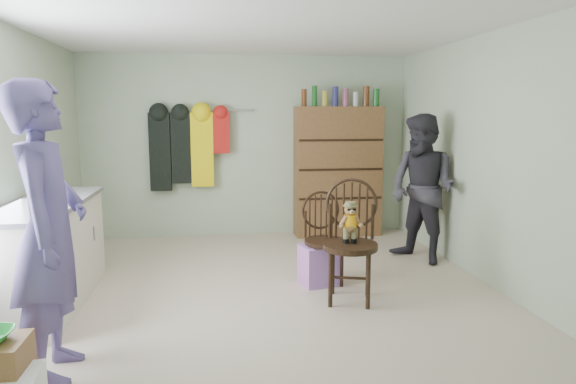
{
  "coord_description": "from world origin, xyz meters",
  "views": [
    {
      "loc": [
        -0.44,
        -4.68,
        1.71
      ],
      "look_at": [
        0.25,
        0.2,
        0.95
      ],
      "focal_mm": 32.0,
      "sensor_mm": 36.0,
      "label": 1
    }
  ],
  "objects": [
    {
      "name": "ground_plane",
      "position": [
        0.0,
        0.0,
        0.0
      ],
      "size": [
        5.0,
        5.0,
        0.0
      ],
      "primitive_type": "plane",
      "color": "beige",
      "rests_on": "ground"
    },
    {
      "name": "room_walls",
      "position": [
        0.0,
        0.53,
        1.58
      ],
      "size": [
        5.0,
        5.0,
        5.0
      ],
      "color": "#B5C6A6",
      "rests_on": "ground"
    },
    {
      "name": "counter",
      "position": [
        -1.95,
        0.0,
        0.47
      ],
      "size": [
        0.64,
        1.86,
        0.94
      ],
      "color": "silver",
      "rests_on": "ground"
    },
    {
      "name": "chair_front",
      "position": [
        0.76,
        -0.24,
        0.62
      ],
      "size": [
        0.61,
        0.61,
        1.12
      ],
      "rotation": [
        0.0,
        0.0,
        -0.28
      ],
      "color": "black",
      "rests_on": "ground"
    },
    {
      "name": "chair_far",
      "position": [
        0.62,
        0.28,
        0.5
      ],
      "size": [
        0.44,
        0.44,
        0.92
      ],
      "rotation": [
        0.0,
        0.0,
        0.08
      ],
      "color": "black",
      "rests_on": "ground"
    },
    {
      "name": "striped_bag",
      "position": [
        0.58,
        0.21,
        0.2
      ],
      "size": [
        0.44,
        0.38,
        0.4
      ],
      "primitive_type": "cube",
      "rotation": [
        0.0,
        0.0,
        0.25
      ],
      "color": "#E572C8",
      "rests_on": "ground"
    },
    {
      "name": "person_left",
      "position": [
        -1.51,
        -1.3,
        0.96
      ],
      "size": [
        0.5,
        0.73,
        1.92
      ],
      "primitive_type": "imported",
      "rotation": [
        0.0,
        0.0,
        1.64
      ],
      "color": "#564A89",
      "rests_on": "ground"
    },
    {
      "name": "person_right",
      "position": [
        1.89,
        0.84,
        0.85
      ],
      "size": [
        0.97,
        1.04,
        1.71
      ],
      "primitive_type": "imported",
      "rotation": [
        0.0,
        0.0,
        -1.06
      ],
      "color": "#2D2B33",
      "rests_on": "ground"
    },
    {
      "name": "dresser",
      "position": [
        1.25,
        2.3,
        0.92
      ],
      "size": [
        1.2,
        0.39,
        2.08
      ],
      "color": "brown",
      "rests_on": "ground"
    },
    {
      "name": "coat_rack",
      "position": [
        -0.83,
        2.38,
        1.25
      ],
      "size": [
        1.42,
        0.12,
        1.09
      ],
      "color": "#99999E",
      "rests_on": "ground"
    }
  ]
}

